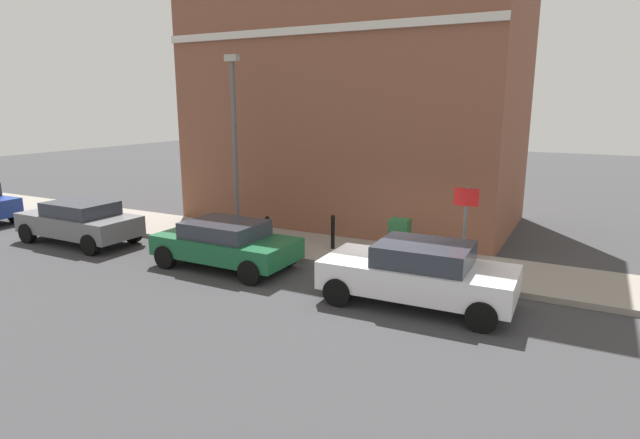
# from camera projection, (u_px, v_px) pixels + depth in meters

# --- Properties ---
(ground) EXTENTS (80.00, 80.00, 0.00)m
(ground) POSITION_uv_depth(u_px,v_px,m) (387.00, 284.00, 13.07)
(ground) COLOR #38383A
(sidewalk) EXTENTS (2.70, 30.00, 0.15)m
(sidewalk) POSITION_uv_depth(u_px,v_px,m) (237.00, 236.00, 17.38)
(sidewalk) COLOR gray
(sidewalk) RESTS_ON ground
(corner_building) EXTENTS (6.66, 11.55, 9.73)m
(corner_building) POSITION_uv_depth(u_px,v_px,m) (357.00, 91.00, 19.31)
(corner_building) COLOR brown
(corner_building) RESTS_ON ground
(car_white) EXTENTS (2.06, 4.27, 1.43)m
(car_white) POSITION_uv_depth(u_px,v_px,m) (419.00, 272.00, 11.59)
(car_white) COLOR silver
(car_white) RESTS_ON ground
(car_green) EXTENTS (1.97, 3.95, 1.30)m
(car_green) POSITION_uv_depth(u_px,v_px,m) (226.00, 243.00, 14.24)
(car_green) COLOR #195933
(car_green) RESTS_ON ground
(car_grey) EXTENTS (1.84, 4.08, 1.36)m
(car_grey) POSITION_uv_depth(u_px,v_px,m) (80.00, 221.00, 16.71)
(car_grey) COLOR slate
(car_grey) RESTS_ON ground
(utility_cabinet) EXTENTS (0.46, 0.61, 1.15)m
(utility_cabinet) POSITION_uv_depth(u_px,v_px,m) (399.00, 241.00, 14.51)
(utility_cabinet) COLOR #1E4C28
(utility_cabinet) RESTS_ON sidewalk
(bollard_near_cabinet) EXTENTS (0.14, 0.14, 1.04)m
(bollard_near_cabinet) POSITION_uv_depth(u_px,v_px,m) (333.00, 231.00, 15.56)
(bollard_near_cabinet) COLOR black
(bollard_near_cabinet) RESTS_ON sidewalk
(bollard_far_kerb) EXTENTS (0.14, 0.14, 1.04)m
(bollard_far_kerb) POSITION_uv_depth(u_px,v_px,m) (267.00, 232.00, 15.41)
(bollard_far_kerb) COLOR black
(bollard_far_kerb) RESTS_ON sidewalk
(street_sign) EXTENTS (0.08, 0.60, 2.30)m
(street_sign) POSITION_uv_depth(u_px,v_px,m) (465.00, 219.00, 12.77)
(street_sign) COLOR #59595B
(street_sign) RESTS_ON sidewalk
(lamppost) EXTENTS (0.20, 0.44, 5.72)m
(lamppost) POSITION_uv_depth(u_px,v_px,m) (235.00, 139.00, 16.44)
(lamppost) COLOR #59595B
(lamppost) RESTS_ON sidewalk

